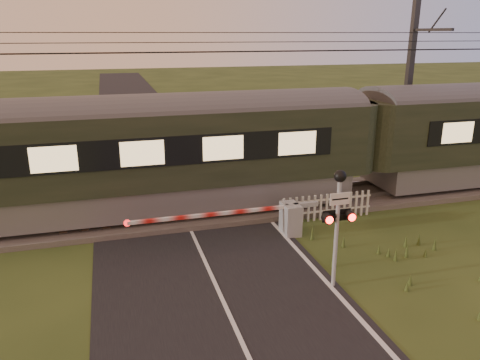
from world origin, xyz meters
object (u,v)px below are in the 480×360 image
object	(u,v)px
picket_fence	(327,207)
catenary_mast	(409,83)
crossing_signal	(338,208)
boom_gate	(282,218)
train	(360,140)

from	to	relation	value
picket_fence	catenary_mast	bearing A→B (deg)	36.06
crossing_signal	picket_fence	distance (m)	4.75
boom_gate	picket_fence	bearing A→B (deg)	21.99
picket_fence	catenary_mast	xyz separation A→B (m)	(5.67, 4.13, 3.56)
crossing_signal	catenary_mast	distance (m)	11.26
train	boom_gate	bearing A→B (deg)	-146.80
train	crossing_signal	world-z (taller)	train
train	crossing_signal	size ratio (longest dim) A/B	13.71
picket_fence	catenary_mast	size ratio (longest dim) A/B	0.43
train	catenary_mast	world-z (taller)	catenary_mast
train	picket_fence	size ratio (longest dim) A/B	12.48
train	boom_gate	world-z (taller)	train
crossing_signal	picket_fence	xyz separation A→B (m)	(1.78, 4.09, -1.63)
boom_gate	train	bearing A→B (deg)	33.20
boom_gate	catenary_mast	world-z (taller)	catenary_mast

